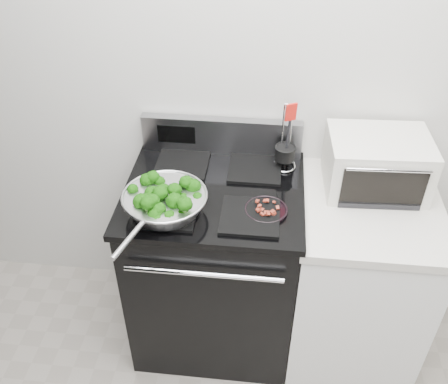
# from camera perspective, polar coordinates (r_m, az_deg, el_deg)

# --- Properties ---
(back_wall) EXTENTS (4.00, 0.02, 2.70)m
(back_wall) POSITION_cam_1_polar(r_m,az_deg,el_deg) (2.26, 7.59, 13.15)
(back_wall) COLOR beige
(back_wall) RESTS_ON ground
(gas_range) EXTENTS (0.79, 0.69, 1.13)m
(gas_range) POSITION_cam_1_polar(r_m,az_deg,el_deg) (2.50, -1.02, -8.09)
(gas_range) COLOR black
(gas_range) RESTS_ON floor
(counter) EXTENTS (0.62, 0.68, 0.92)m
(counter) POSITION_cam_1_polar(r_m,az_deg,el_deg) (2.55, 14.69, -9.50)
(counter) COLOR white
(counter) RESTS_ON floor
(skillet) EXTENTS (0.35, 0.55, 0.08)m
(skillet) POSITION_cam_1_polar(r_m,az_deg,el_deg) (2.05, -6.79, -1.07)
(skillet) COLOR silver
(skillet) RESTS_ON gas_range
(broccoli_pile) EXTENTS (0.28, 0.28, 0.10)m
(broccoli_pile) POSITION_cam_1_polar(r_m,az_deg,el_deg) (2.04, -6.80, -0.60)
(broccoli_pile) COLOR black
(broccoli_pile) RESTS_ON skillet
(bacon_plate) EXTENTS (0.18, 0.18, 0.04)m
(bacon_plate) POSITION_cam_1_polar(r_m,az_deg,el_deg) (2.07, 4.83, -1.84)
(bacon_plate) COLOR black
(bacon_plate) RESTS_ON gas_range
(utensil_holder) EXTENTS (0.11, 0.11, 0.33)m
(utensil_holder) POSITION_cam_1_polar(r_m,az_deg,el_deg) (2.31, 6.95, 4.10)
(utensil_holder) COLOR silver
(utensil_holder) RESTS_ON gas_range
(toaster_oven) EXTENTS (0.45, 0.35, 0.25)m
(toaster_oven) POSITION_cam_1_polar(r_m,az_deg,el_deg) (2.28, 17.05, 3.14)
(toaster_oven) COLOR silver
(toaster_oven) RESTS_ON counter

